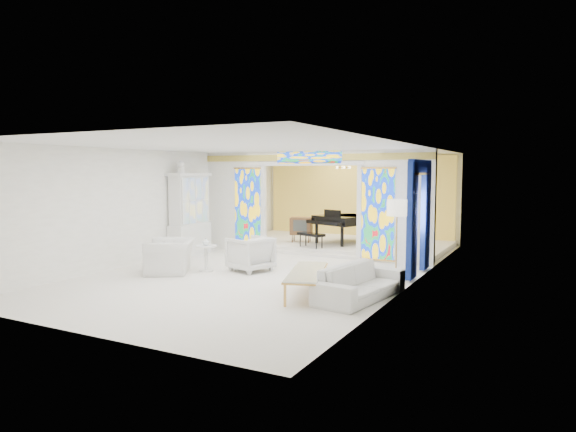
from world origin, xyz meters
The scene contains 24 objects.
floor centered at (0.00, 0.00, 0.00)m, with size 12.00×12.00×0.00m, color white.
ceiling centered at (0.00, 0.00, 3.00)m, with size 7.00×12.00×0.02m, color silver.
wall_back centered at (0.00, 6.00, 1.50)m, with size 7.00×0.02×3.00m, color white.
wall_front centered at (0.00, -6.00, 1.50)m, with size 7.00×0.02×3.00m, color white.
wall_left centered at (-3.50, 0.00, 1.50)m, with size 0.02×12.00×3.00m, color white.
wall_right centered at (3.50, 0.00, 1.50)m, with size 0.02×12.00×3.00m, color white.
partition_wall centered at (0.00, 2.00, 1.65)m, with size 7.00×0.22×3.00m.
stained_glass_left centered at (-2.03, 1.89, 1.30)m, with size 0.90×0.04×2.40m, color gold.
stained_glass_right centered at (2.03, 1.89, 1.30)m, with size 0.90×0.04×2.40m, color gold.
stained_glass_transom centered at (0.00, 1.89, 2.82)m, with size 2.00×0.04×0.34m, color gold.
alcove_platform centered at (0.00, 4.10, 0.09)m, with size 6.80×3.80×0.18m, color white.
gold_curtain_back centered at (0.00, 5.88, 1.50)m, with size 6.70×0.10×2.90m, color #F2D354.
chandelier centered at (0.20, 4.00, 2.55)m, with size 0.48×0.48×0.30m, color #C18F43.
blue_drapes centered at (3.40, 0.70, 1.58)m, with size 0.14×1.85×2.65m.
china_cabinet centered at (-3.22, 0.60, 1.17)m, with size 0.56×1.46×2.72m.
armchair_left centered at (-1.96, -1.73, 0.40)m, with size 1.22×1.07×0.79m, color white.
armchair_right centered at (-0.37, -0.65, 0.42)m, with size 0.90×0.93×0.84m, color white.
sofa centered at (2.95, -2.05, 0.32)m, with size 2.22×0.87×0.65m, color white.
side_table centered at (-1.31, -1.19, 0.42)m, with size 0.57×0.57×0.64m.
vase centered at (-1.31, -1.19, 0.73)m, with size 0.17×0.17×0.18m, color silver.
coffee_table centered at (1.89, -2.19, 0.43)m, with size 1.29×2.22×0.47m.
floor_lamp centered at (3.13, -0.22, 1.55)m, with size 0.53×0.53×1.82m.
grand_piano centered at (0.47, 3.86, 0.90)m, with size 2.26×2.79×1.07m.
tv_console centered at (-0.97, 3.39, 0.69)m, with size 0.78×0.63×0.78m.
Camera 1 is at (6.19, -11.21, 2.43)m, focal length 32.00 mm.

